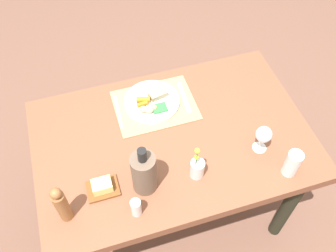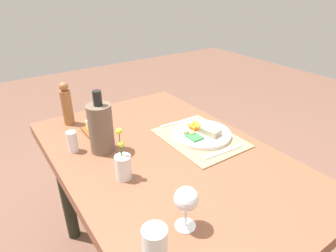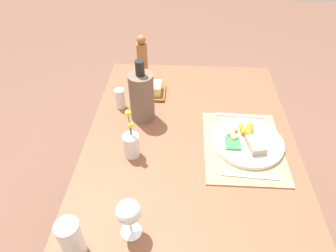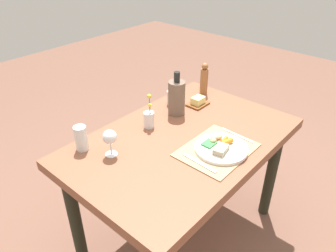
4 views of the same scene
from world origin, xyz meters
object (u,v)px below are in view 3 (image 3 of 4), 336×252
object	(u,v)px
fork	(249,176)
pepper_mill	(142,57)
water_tumbler	(72,241)
cooler_bottle	(142,96)
flower_vase	(131,144)
knife	(240,116)
wine_glass	(129,213)
salt_shaker	(120,99)
dinner_plate	(247,141)
butter_dish	(155,90)
dining_table	(189,167)

from	to	relation	value
fork	pepper_mill	distance (m)	0.78
water_tumbler	cooler_bottle	world-z (taller)	cooler_bottle
flower_vase	fork	bearing A→B (deg)	-101.68
knife	wine_glass	xyz separation A→B (m)	(-0.55, 0.38, 0.09)
water_tumbler	salt_shaker	xyz separation A→B (m)	(0.66, -0.01, -0.01)
salt_shaker	wine_glass	size ratio (longest dim) A/B	0.65
dinner_plate	flower_vase	size ratio (longest dim) A/B	1.34
butter_dish	cooler_bottle	bearing A→B (deg)	168.86
fork	cooler_bottle	size ratio (longest dim) A/B	0.74
dining_table	knife	distance (m)	0.31
flower_vase	water_tumbler	size ratio (longest dim) A/B	1.51
dinner_plate	water_tumbler	distance (m)	0.70
fork	flower_vase	world-z (taller)	flower_vase
dining_table	knife	xyz separation A→B (m)	(0.20, -0.21, 0.11)
water_tumbler	wine_glass	xyz separation A→B (m)	(0.07, -0.15, 0.04)
dining_table	flower_vase	world-z (taller)	flower_vase
dining_table	pepper_mill	xyz separation A→B (m)	(0.51, 0.24, 0.20)
dining_table	butter_dish	distance (m)	0.41
dinner_plate	wine_glass	size ratio (longest dim) A/B	1.91
fork	wine_glass	distance (m)	0.45
dining_table	cooler_bottle	xyz separation A→B (m)	(0.18, 0.20, 0.21)
salt_shaker	water_tumbler	bearing A→B (deg)	179.02
knife	cooler_bottle	xyz separation A→B (m)	(-0.02, 0.41, 0.10)
water_tumbler	dinner_plate	bearing A→B (deg)	-49.63
wine_glass	butter_dish	bearing A→B (deg)	-0.40
dining_table	dinner_plate	bearing A→B (deg)	-80.28
dinner_plate	knife	bearing A→B (deg)	1.50
fork	salt_shaker	world-z (taller)	salt_shaker
dining_table	salt_shaker	bearing A→B (deg)	51.16
wine_glass	water_tumbler	bearing A→B (deg)	114.41
butter_dish	pepper_mill	bearing A→B (deg)	24.53
dining_table	cooler_bottle	distance (m)	0.34
water_tumbler	pepper_mill	xyz separation A→B (m)	(0.93, -0.08, 0.05)
cooler_bottle	pepper_mill	xyz separation A→B (m)	(0.33, 0.04, -0.00)
water_tumbler	butter_dish	distance (m)	0.79
dining_table	knife	size ratio (longest dim) A/B	6.20
dinner_plate	butter_dish	bearing A→B (deg)	50.20
butter_dish	dinner_plate	bearing A→B (deg)	-129.80
dining_table	wine_glass	distance (m)	0.44
dining_table	dinner_plate	distance (m)	0.25
flower_vase	water_tumbler	xyz separation A→B (m)	(-0.38, 0.10, 0.00)
dining_table	butter_dish	world-z (taller)	butter_dish
dinner_plate	flower_vase	distance (m)	0.44
flower_vase	pepper_mill	size ratio (longest dim) A/B	0.92
fork	wine_glass	world-z (taller)	wine_glass
wine_glass	cooler_bottle	xyz separation A→B (m)	(0.53, 0.03, 0.01)
cooler_bottle	salt_shaker	bearing A→B (deg)	59.17
butter_dish	wine_glass	distance (m)	0.71
knife	dinner_plate	bearing A→B (deg)	-175.07
salt_shaker	cooler_bottle	size ratio (longest dim) A/B	0.34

